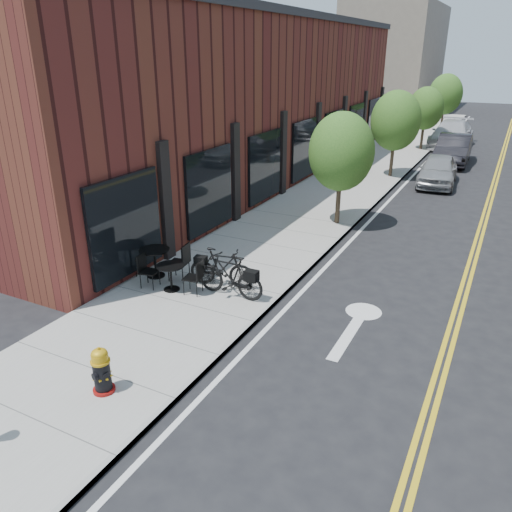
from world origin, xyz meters
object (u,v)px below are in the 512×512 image
Objects in this scene: bicycle_left at (230,276)px; bistro_set_c at (155,259)px; bistro_set_b at (171,274)px; bicycle_right at (222,268)px; parked_car_c at (451,134)px; parked_car_a at (438,170)px; fire_hydrant at (102,371)px; parked_car_b at (453,149)px.

bicycle_left is 2.36m from bistro_set_c.
bicycle_right is at bearing 27.52° from bistro_set_b.
bistro_set_b is 25.54m from parked_car_c.
bicycle_left is 14.57m from parked_car_a.
parked_car_c reaches higher than fire_hydrant.
bicycle_left is 1.08× the size of bistro_set_b.
bicycle_left is 0.38× the size of parked_car_b.
bicycle_right is at bearing -106.73° from parked_car_a.
parked_car_c is at bearing 90.27° from parked_car_a.
parked_car_a is 0.85× the size of parked_car_b.
fire_hydrant is at bearing -98.46° from parked_car_b.
fire_hydrant is 0.47× the size of bistro_set_c.
parked_car_b is (5.07, 19.49, 0.15)m from bistro_set_c.
bistro_set_c reaches higher than fire_hydrant.
fire_hydrant is at bearing -102.64° from parked_car_a.
fire_hydrant is 4.90m from bistro_set_c.
bicycle_left is at bearing -93.99° from parked_car_c.
bistro_set_b is 15.29m from parked_car_a.
bicycle_right is 0.37× the size of parked_car_b.
parked_car_b reaches higher than bistro_set_c.
bicycle_left is (0.14, 4.27, 0.12)m from fire_hydrant.
parked_car_a reaches higher than bistro_set_c.
bicycle_right is at bearing -95.13° from parked_car_c.
bicycle_right is 0.31× the size of parked_car_c.
parked_car_a is at bearing 61.15° from bistro_set_c.
fire_hydrant is 4.66m from bicycle_right.
parked_car_a reaches higher than bicycle_right.
bicycle_left is 1.05× the size of bicycle_right.
bicycle_right is 24.66m from parked_car_c.
bicycle_right reaches higher than fire_hydrant.
fire_hydrant is 4.10m from bistro_set_b.
bistro_set_c is (-1.90, -0.28, -0.01)m from bicycle_right.
parked_car_b reaches higher than bicycle_right.
bicycle_right is at bearing -101.02° from parked_car_b.
bistro_set_b is at bearing -97.26° from parked_car_c.
parked_car_c is (-0.78, 5.32, 0.04)m from parked_car_b.
bistro_set_b is 0.36× the size of parked_car_b.
bicycle_left reaches higher than bicycle_right.
parked_car_b is 0.84× the size of parked_car_c.
fire_hydrant is 4.27m from bicycle_left.
parked_car_b is 5.38m from parked_car_c.
parked_car_b is (4.20, 19.99, 0.21)m from bistro_set_b.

